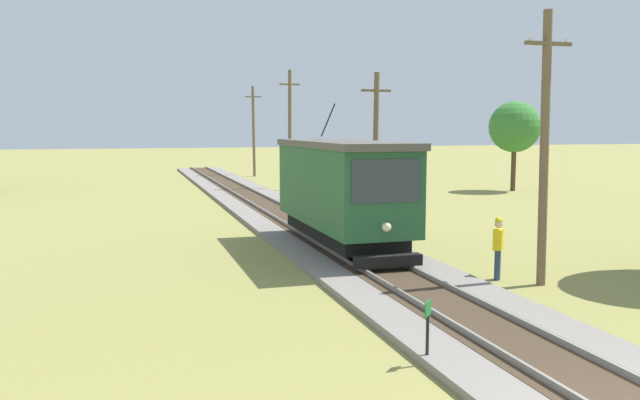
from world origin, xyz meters
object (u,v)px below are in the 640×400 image
object	(u,v)px
utility_pole_near_tram	(544,146)
utility_pole_mid	(376,146)
utility_pole_distant	(254,130)
track_worker	(498,245)
red_tram	(342,188)
trackside_signal_marker	(428,329)
tree_left_near	(515,127)
utility_pole_far	(290,129)

from	to	relation	value
utility_pole_near_tram	utility_pole_mid	distance (m)	12.38
utility_pole_distant	utility_pole_near_tram	bearing A→B (deg)	-90.00
utility_pole_distant	track_worker	xyz separation A→B (m)	(-0.82, -40.57, -3.02)
red_tram	utility_pole_distant	bearing A→B (deg)	84.03
red_tram	trackside_signal_marker	bearing A→B (deg)	-100.27
red_tram	utility_pole_distant	size ratio (longest dim) A/B	1.09
red_tram	utility_pole_distant	xyz separation A→B (m)	(3.70, 35.32, 1.81)
tree_left_near	trackside_signal_marker	bearing A→B (deg)	-125.32
utility_pole_distant	tree_left_near	size ratio (longest dim) A/B	1.30
track_worker	trackside_signal_marker	bearing A→B (deg)	-90.75
track_worker	tree_left_near	size ratio (longest dim) A/B	0.30
trackside_signal_marker	track_worker	distance (m)	7.32
utility_pole_mid	utility_pole_far	world-z (taller)	utility_pole_far
utility_pole_mid	track_worker	xyz separation A→B (m)	(-0.82, -11.57, -2.46)
utility_pole_near_tram	tree_left_near	distance (m)	27.38
red_tram	utility_pole_distant	distance (m)	35.56
track_worker	red_tram	bearing A→B (deg)	159.26
utility_pole_far	trackside_signal_marker	xyz separation A→B (m)	(-5.64, -33.01, -3.49)
utility_pole_near_tram	utility_pole_far	xyz separation A→B (m)	(0.00, 28.32, 0.38)
track_worker	tree_left_near	distance (m)	27.34
red_tram	track_worker	world-z (taller)	red_tram
utility_pole_near_tram	utility_pole_distant	xyz separation A→B (m)	(0.00, 41.37, 0.23)
utility_pole_far	utility_pole_distant	xyz separation A→B (m)	(0.00, 13.05, -0.15)
utility_pole_near_tram	trackside_signal_marker	bearing A→B (deg)	-140.26
trackside_signal_marker	utility_pole_distant	bearing A→B (deg)	83.02
tree_left_near	utility_pole_distant	bearing A→B (deg)	128.37
utility_pole_near_tram	trackside_signal_marker	size ratio (longest dim) A/B	6.24
utility_pole_far	tree_left_near	xyz separation A→B (m)	(14.25, -4.94, 0.13)
red_tram	trackside_signal_marker	xyz separation A→B (m)	(-1.95, -10.75, -1.53)
utility_pole_far	trackside_signal_marker	size ratio (longest dim) A/B	6.87
utility_pole_far	red_tram	bearing A→B (deg)	-99.42
utility_pole_near_tram	utility_pole_far	bearing A→B (deg)	90.00
utility_pole_mid	utility_pole_near_tram	bearing A→B (deg)	-90.00
utility_pole_near_tram	utility_pole_far	world-z (taller)	utility_pole_far
utility_pole_far	track_worker	xyz separation A→B (m)	(-0.82, -27.51, -3.17)
utility_pole_far	trackside_signal_marker	bearing A→B (deg)	-99.70
utility_pole_far	track_worker	distance (m)	27.71
red_tram	utility_pole_near_tram	bearing A→B (deg)	-58.59
utility_pole_near_tram	utility_pole_distant	distance (m)	41.37
utility_pole_mid	utility_pole_distant	bearing A→B (deg)	90.00
red_tram	tree_left_near	distance (m)	25.03
utility_pole_far	track_worker	bearing A→B (deg)	-91.70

